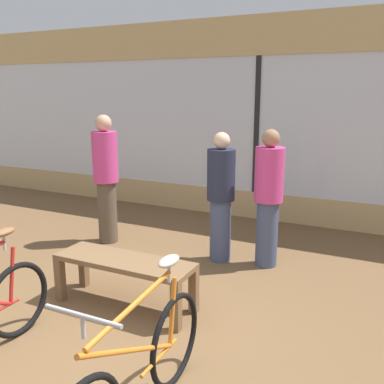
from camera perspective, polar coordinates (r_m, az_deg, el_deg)
name	(u,v)px	position (r m, az deg, el deg)	size (l,w,h in m)	color
ground_plane	(93,353)	(3.78, -13.05, -20.21)	(24.00, 24.00, 0.00)	brown
shop_back_wall	(257,119)	(6.96, 8.71, 9.62)	(12.00, 0.08, 3.20)	tan
bicycle_right	(138,373)	(2.86, -7.20, -22.83)	(0.46, 1.68, 1.02)	black
display_bench	(124,268)	(4.25, -9.01, -9.94)	(1.40, 0.44, 0.49)	brown
customer_near_rack	(221,195)	(5.20, 3.87, -0.44)	(0.34, 0.34, 1.60)	#424C6B
customer_by_window	(268,196)	(5.10, 10.14, -0.55)	(0.45, 0.45, 1.65)	#424C6B
customer_mid_floor	(106,177)	(5.95, -11.42, 2.04)	(0.41, 0.41, 1.76)	brown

